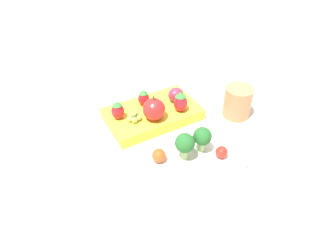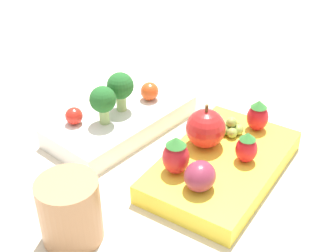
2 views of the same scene
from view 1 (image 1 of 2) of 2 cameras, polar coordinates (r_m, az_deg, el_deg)
ground_plane at (r=0.63m, az=0.59°, el=-2.80°), size 4.00×4.00×0.00m
bento_box_savoury at (r=0.57m, az=3.43°, el=-6.62°), size 0.21×0.13×0.03m
bento_box_fruit at (r=0.68m, az=-2.86°, el=2.35°), size 0.21×0.13×0.03m
broccoli_floret_0 at (r=0.55m, az=6.55°, el=-2.11°), size 0.03×0.03×0.05m
broccoli_floret_1 at (r=0.53m, az=3.23°, el=-3.42°), size 0.04×0.04×0.06m
cherry_tomato_0 at (r=0.54m, az=-1.75°, el=-5.65°), size 0.03×0.03×0.03m
cherry_tomato_1 at (r=0.56m, az=10.16°, el=-4.92°), size 0.02×0.02×0.02m
apple at (r=0.63m, az=-2.69°, el=3.21°), size 0.05×0.05×0.06m
strawberry_0 at (r=0.67m, az=-4.67°, el=5.36°), size 0.03×0.03×0.04m
strawberry_1 at (r=0.64m, az=-9.57°, el=2.99°), size 0.03×0.03×0.04m
strawberry_2 at (r=0.65m, az=2.39°, el=4.62°), size 0.03×0.03×0.05m
plum at (r=0.69m, az=1.51°, el=5.99°), size 0.04×0.03×0.03m
grape_cluster at (r=0.64m, az=-6.47°, el=1.74°), size 0.03×0.03×0.02m
drinking_cup at (r=0.69m, az=13.10°, el=4.49°), size 0.06×0.06×0.07m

